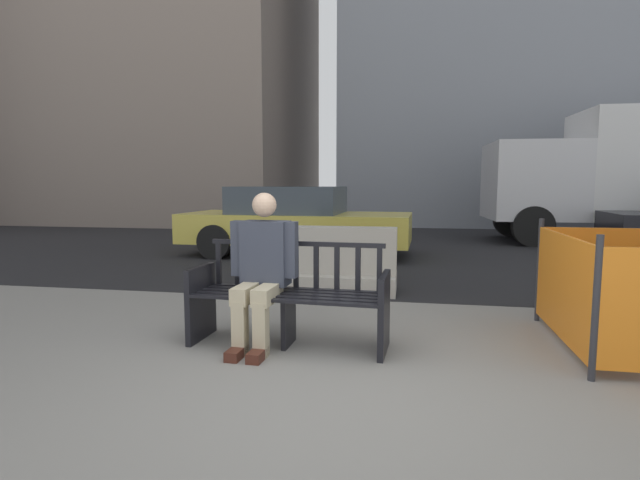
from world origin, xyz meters
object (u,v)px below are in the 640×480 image
Objects in this scene: seated_person at (262,266)px; car_taxi_near at (295,221)px; street_bench at (289,300)px; jersey_barrier_centre at (319,265)px.

car_taxi_near is (-0.98, 5.36, -0.02)m from seated_person.
street_bench is 0.39× the size of car_taxi_near.
car_taxi_near is (-1.06, 3.13, 0.33)m from jersey_barrier_centre.
car_taxi_near is at bearing 102.83° from street_bench.
car_taxi_near is at bearing 108.75° from jersey_barrier_centre.
street_bench reaches higher than jersey_barrier_centre.
street_bench is 1.30× the size of seated_person.
seated_person is 2.26m from jersey_barrier_centre.
street_bench is 0.37m from seated_person.
car_taxi_near is at bearing 100.39° from seated_person.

